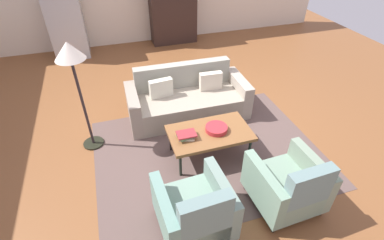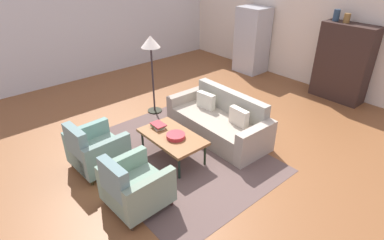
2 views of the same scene
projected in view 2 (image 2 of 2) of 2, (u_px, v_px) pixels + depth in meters
ground_plane at (212, 144)px, 6.01m from camera, size 11.85×11.85×0.00m
wall_back at (336, 35)px, 7.71m from camera, size 9.87×0.12×2.80m
wall_left at (88, 26)px, 8.61m from camera, size 0.12×8.26×2.80m
area_rug at (175, 156)px, 5.68m from camera, size 3.40×2.60×0.01m
couch at (220, 122)px, 6.20m from camera, size 2.12×0.94×0.86m
coffee_table at (172, 137)px, 5.46m from camera, size 1.20×0.70×0.45m
armchair_left at (94, 151)px, 5.22m from camera, size 0.84×0.84×0.88m
armchair_right at (133, 188)px, 4.42m from camera, size 0.83×0.83×0.88m
fruit_bowl at (176, 136)px, 5.36m from camera, size 0.32×0.32×0.07m
book_stack at (158, 126)px, 5.64m from camera, size 0.28×0.22×0.08m
cabinet at (343, 63)px, 7.44m from camera, size 1.20×0.51×1.80m
vase_tall at (337, 15)px, 7.20m from camera, size 0.14×0.14×0.26m
vase_round at (347, 18)px, 7.05m from camera, size 0.14×0.14×0.20m
refrigerator at (252, 40)px, 9.13m from camera, size 0.80×0.73×1.85m
floor_lamp at (151, 49)px, 6.53m from camera, size 0.40×0.40×1.72m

